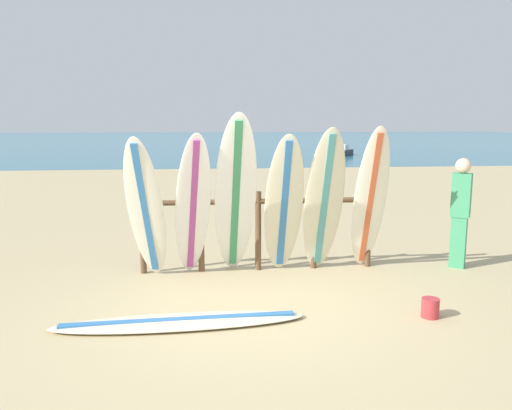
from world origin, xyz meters
TOP-DOWN VIEW (x-y plane):
  - ground_plane at (0.00, 0.00)m, footprint 120.00×120.00m
  - ocean_water at (0.00, 58.00)m, footprint 120.00×80.00m
  - surfboard_rack at (0.28, 1.57)m, footprint 3.48×0.09m
  - surfboard_leaning_far_left at (-1.31, 1.13)m, footprint 0.66×0.97m
  - surfboard_leaning_left at (-0.67, 1.14)m, footprint 0.64×1.08m
  - surfboard_leaning_center_left at (-0.09, 1.13)m, footprint 0.61×1.20m
  - surfboard_leaning_center at (0.61, 1.28)m, footprint 0.59×0.73m
  - surfboard_leaning_center_right at (1.20, 1.29)m, footprint 0.63×0.73m
  - surfboard_leaning_right at (1.86, 1.24)m, footprint 0.52×0.90m
  - surfboard_lying_on_sand at (-0.81, -0.42)m, footprint 2.79×0.62m
  - beachgoer_standing at (3.31, 1.36)m, footprint 0.32×0.30m
  - small_boat_offshore at (8.60, 26.40)m, footprint 1.82×2.15m
  - sand_bucket at (2.01, -0.51)m, footprint 0.20×0.20m

SIDE VIEW (x-z plane):
  - ground_plane at x=0.00m, z-range 0.00..0.00m
  - ocean_water at x=0.00m, z-range 0.00..0.01m
  - surfboard_lying_on_sand at x=-0.81m, z-range -0.01..0.08m
  - sand_bucket at x=2.01m, z-range 0.00..0.22m
  - small_boat_offshore at x=8.60m, z-range -0.10..0.61m
  - surfboard_rack at x=0.28m, z-range 0.14..1.33m
  - beachgoer_standing at x=3.31m, z-range 0.08..1.75m
  - surfboard_leaning_far_left at x=-1.31m, z-range 0.00..2.03m
  - surfboard_leaning_center at x=0.61m, z-range 0.00..2.05m
  - surfboard_leaning_left at x=-0.67m, z-range 0.00..2.08m
  - surfboard_leaning_center_right at x=1.20m, z-range 0.00..2.14m
  - surfboard_leaning_right at x=1.86m, z-range 0.00..2.16m
  - surfboard_leaning_center_left at x=-0.09m, z-range 0.00..2.33m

